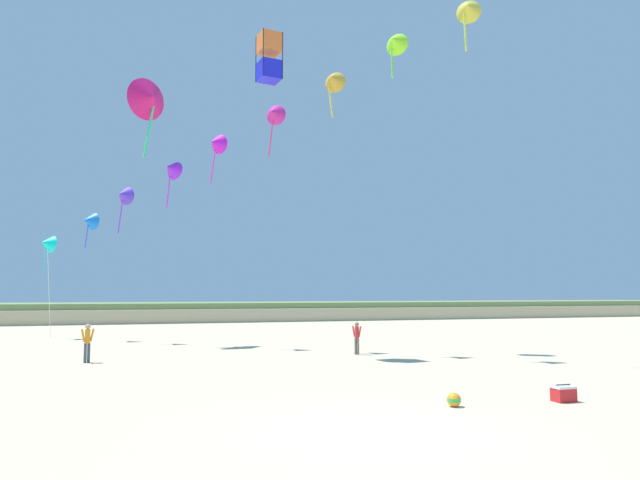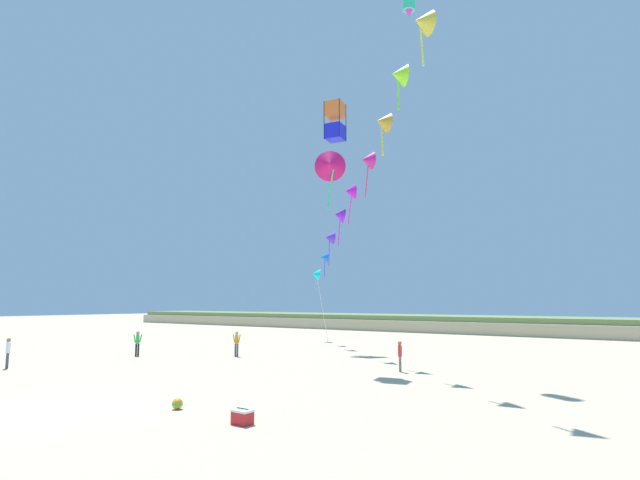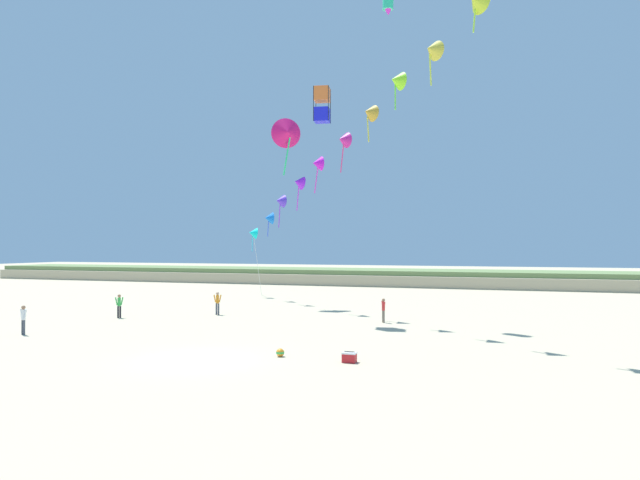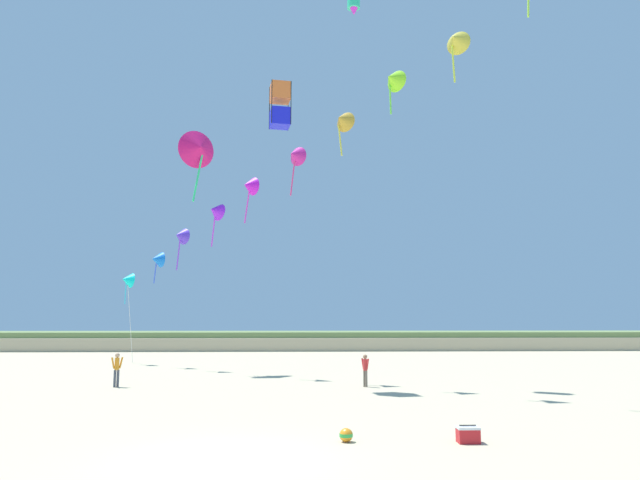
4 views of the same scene
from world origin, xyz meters
name	(u,v)px [view 2 (image 2 of 4)]	position (x,y,z in m)	size (l,w,h in m)	color
ground_plane	(75,408)	(0.00, 0.00, 0.00)	(240.00, 240.00, 0.00)	#C1B28E
dune_ridge	(502,325)	(0.00, 49.71, 0.94)	(120.00, 10.45, 1.89)	tan
person_near_left	(400,354)	(4.98, 14.19, 0.89)	(0.37, 0.48, 1.54)	#726656
person_near_right	(8,351)	(-12.70, 3.11, 0.93)	(0.56, 0.22, 1.60)	#474C56
person_mid_center	(237,342)	(-7.01, 14.52, 0.93)	(0.55, 0.31, 1.62)	#474C56
person_far_left	(138,342)	(-12.45, 10.85, 0.92)	(0.42, 0.48, 1.60)	black
kite_banner_string	(372,145)	(2.59, 15.79, 12.80)	(28.55, 28.05, 19.86)	#0CE8E0
large_kite_mid_trail	(330,165)	(-4.81, 22.16, 14.21)	(2.56, 2.09, 4.80)	#DA1569
large_kite_high_solo	(335,121)	(0.71, 14.69, 14.30)	(1.19, 1.19, 2.33)	#191EDC
beach_cooler	(242,417)	(6.23, 1.59, 0.21)	(0.58, 0.41, 0.46)	red
beach_ball	(177,404)	(3.02, 1.82, 0.18)	(0.36, 0.36, 0.36)	orange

